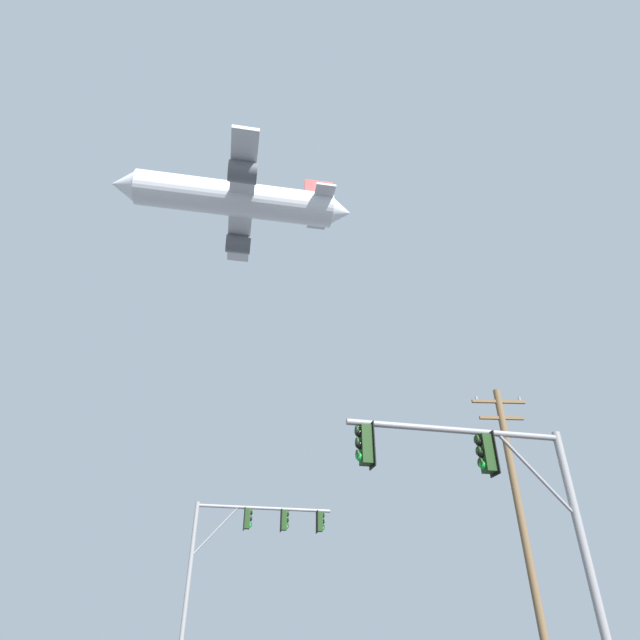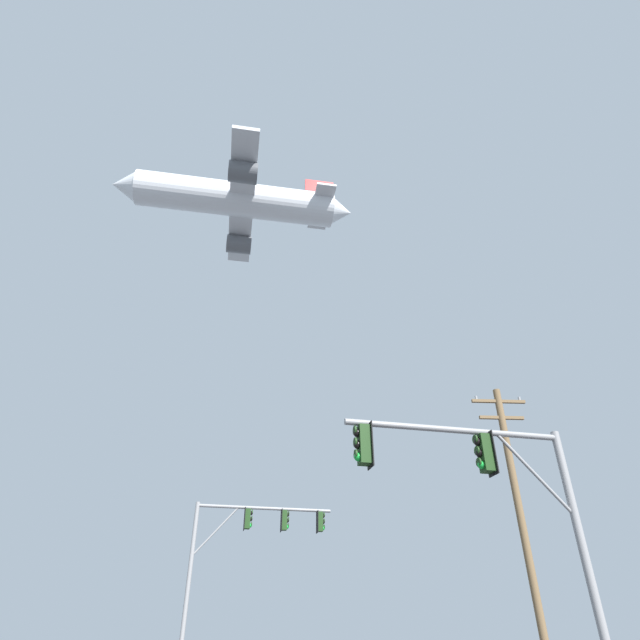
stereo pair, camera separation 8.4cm
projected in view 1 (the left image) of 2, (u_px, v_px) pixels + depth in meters
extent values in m
cylinder|color=gray|center=(586.00, 556.00, 11.61)|extent=(0.20, 0.20, 5.78)
cylinder|color=gray|center=(456.00, 430.00, 12.52)|extent=(5.48, 1.03, 0.15)
cylinder|color=gray|center=(536.00, 474.00, 12.40)|extent=(1.71, 0.35, 1.93)
cube|color=#193814|center=(366.00, 445.00, 11.82)|extent=(0.31, 0.36, 0.90)
cylinder|color=#193814|center=(365.00, 424.00, 12.08)|extent=(0.05, 0.05, 0.12)
cube|color=black|center=(372.00, 445.00, 11.84)|extent=(0.10, 0.46, 1.04)
sphere|color=black|center=(359.00, 433.00, 11.93)|extent=(0.20, 0.20, 0.20)
cylinder|color=#193814|center=(357.00, 430.00, 11.95)|extent=(0.07, 0.21, 0.21)
sphere|color=black|center=(360.00, 445.00, 11.79)|extent=(0.20, 0.20, 0.20)
cylinder|color=#193814|center=(357.00, 442.00, 11.81)|extent=(0.07, 0.21, 0.21)
sphere|color=green|center=(360.00, 457.00, 11.64)|extent=(0.20, 0.20, 0.20)
cylinder|color=#193814|center=(357.00, 454.00, 11.66)|extent=(0.07, 0.21, 0.21)
cube|color=#193814|center=(487.00, 453.00, 12.38)|extent=(0.31, 0.36, 0.90)
cylinder|color=#193814|center=(483.00, 433.00, 12.65)|extent=(0.05, 0.05, 0.12)
cube|color=black|center=(492.00, 454.00, 12.41)|extent=(0.10, 0.46, 1.04)
sphere|color=black|center=(479.00, 442.00, 12.50)|extent=(0.20, 0.20, 0.20)
cylinder|color=#193814|center=(477.00, 440.00, 12.52)|extent=(0.07, 0.21, 0.21)
sphere|color=black|center=(481.00, 453.00, 12.35)|extent=(0.20, 0.20, 0.20)
cylinder|color=#193814|center=(478.00, 451.00, 12.37)|extent=(0.07, 0.21, 0.21)
sphere|color=green|center=(483.00, 465.00, 12.21)|extent=(0.20, 0.20, 0.20)
cylinder|color=#193814|center=(480.00, 462.00, 12.23)|extent=(0.07, 0.21, 0.21)
cylinder|color=gray|center=(188.00, 581.00, 22.85)|extent=(0.20, 0.20, 6.76)
cylinder|color=gray|center=(265.00, 508.00, 25.13)|extent=(6.44, 1.17, 0.15)
cylinder|color=gray|center=(216.00, 531.00, 24.13)|extent=(2.00, 0.39, 2.27)
cube|color=#193814|center=(320.00, 522.00, 25.36)|extent=(0.31, 0.36, 0.90)
cylinder|color=#193814|center=(320.00, 511.00, 25.62)|extent=(0.05, 0.05, 0.12)
cube|color=black|center=(317.00, 522.00, 25.33)|extent=(0.10, 0.46, 1.04)
sphere|color=black|center=(323.00, 516.00, 25.53)|extent=(0.20, 0.20, 0.20)
cylinder|color=#193814|center=(324.00, 515.00, 25.57)|extent=(0.07, 0.21, 0.21)
sphere|color=black|center=(323.00, 522.00, 25.38)|extent=(0.20, 0.20, 0.20)
cylinder|color=#193814|center=(324.00, 521.00, 25.42)|extent=(0.07, 0.21, 0.21)
sphere|color=green|center=(323.00, 528.00, 25.23)|extent=(0.20, 0.20, 0.20)
cylinder|color=#193814|center=(324.00, 527.00, 25.28)|extent=(0.07, 0.21, 0.21)
cube|color=#193814|center=(284.00, 520.00, 25.03)|extent=(0.31, 0.36, 0.90)
cylinder|color=#193814|center=(284.00, 509.00, 25.29)|extent=(0.05, 0.05, 0.12)
cube|color=black|center=(281.00, 520.00, 25.00)|extent=(0.10, 0.46, 1.04)
sphere|color=black|center=(287.00, 515.00, 25.20)|extent=(0.20, 0.20, 0.20)
cylinder|color=#193814|center=(288.00, 513.00, 25.24)|extent=(0.07, 0.21, 0.21)
sphere|color=black|center=(287.00, 521.00, 25.05)|extent=(0.20, 0.20, 0.20)
cylinder|color=#193814|center=(288.00, 519.00, 25.09)|extent=(0.07, 0.21, 0.21)
sphere|color=green|center=(287.00, 527.00, 24.90)|extent=(0.20, 0.20, 0.20)
cylinder|color=#193814|center=(288.00, 526.00, 24.95)|extent=(0.07, 0.21, 0.21)
cube|color=#193814|center=(247.00, 519.00, 24.70)|extent=(0.31, 0.36, 0.90)
cylinder|color=#193814|center=(248.00, 508.00, 24.96)|extent=(0.05, 0.05, 0.12)
cube|color=black|center=(244.00, 519.00, 24.67)|extent=(0.10, 0.46, 1.04)
sphere|color=black|center=(251.00, 513.00, 24.87)|extent=(0.20, 0.20, 0.20)
cylinder|color=#193814|center=(252.00, 512.00, 24.91)|extent=(0.07, 0.21, 0.21)
sphere|color=black|center=(250.00, 519.00, 24.72)|extent=(0.20, 0.20, 0.20)
cylinder|color=#193814|center=(252.00, 518.00, 24.76)|extent=(0.07, 0.21, 0.21)
sphere|color=green|center=(250.00, 525.00, 24.57)|extent=(0.20, 0.20, 0.20)
cylinder|color=#193814|center=(251.00, 524.00, 24.62)|extent=(0.07, 0.21, 0.21)
cylinder|color=brown|center=(521.00, 517.00, 18.65)|extent=(0.28, 0.28, 9.97)
cube|color=brown|center=(498.00, 402.00, 20.98)|extent=(2.20, 0.12, 0.12)
cube|color=brown|center=(502.00, 418.00, 20.62)|extent=(1.80, 0.12, 0.12)
cylinder|color=gray|center=(476.00, 398.00, 21.00)|extent=(0.10, 0.10, 0.18)
cylinder|color=gray|center=(519.00, 399.00, 21.09)|extent=(0.10, 0.10, 0.18)
cylinder|color=white|center=(236.00, 199.00, 53.07)|extent=(20.25, 5.80, 3.55)
cone|color=white|center=(124.00, 185.00, 51.44)|extent=(2.81, 3.63, 3.37)
cone|color=white|center=(340.00, 212.00, 54.70)|extent=(2.55, 3.25, 3.02)
cube|color=silver|center=(241.00, 204.00, 52.88)|extent=(4.57, 19.02, 0.40)
cylinder|color=#595B60|center=(243.00, 172.00, 47.88)|extent=(2.87, 2.29, 2.00)
cylinder|color=#595B60|center=(238.00, 244.00, 56.77)|extent=(2.87, 2.29, 2.00)
cube|color=#B21E1E|center=(319.00, 196.00, 55.39)|extent=(3.12, 0.62, 4.22)
cube|color=silver|center=(321.00, 207.00, 54.56)|extent=(2.74, 6.84, 0.22)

